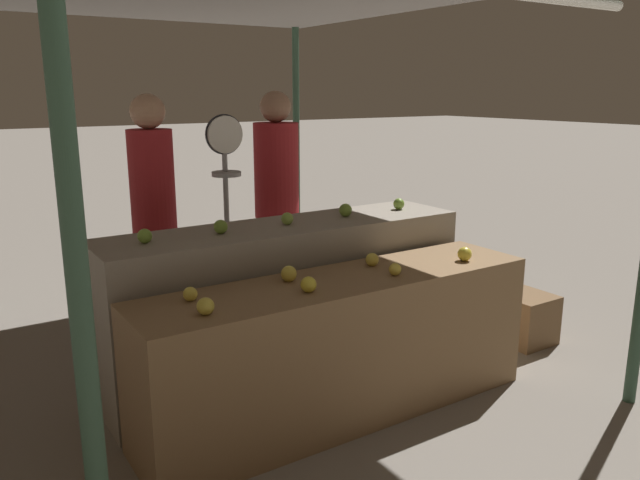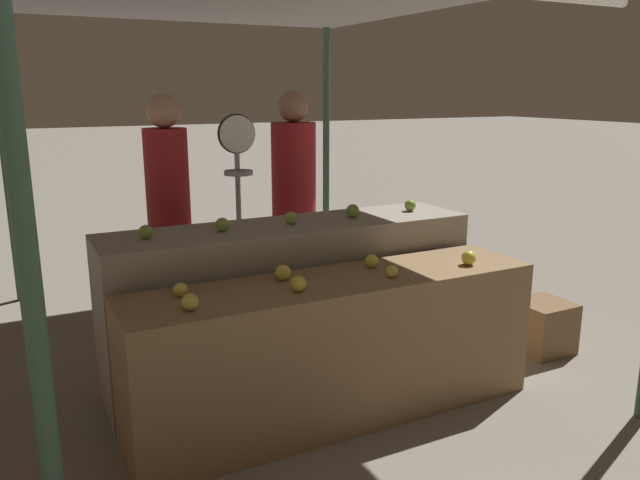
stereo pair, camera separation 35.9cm
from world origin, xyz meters
TOP-DOWN VIEW (x-y plane):
  - ground_plane at (0.00, 0.00)m, footprint 60.00×60.00m
  - market_canopy at (0.00, 1.05)m, footprint 3.25×4.05m
  - display_counter_front at (0.00, 0.00)m, footprint 2.35×0.55m
  - display_counter_back at (0.00, 0.60)m, footprint 2.35×0.55m
  - apple_front_0 at (-0.85, -0.12)m, footprint 0.08×0.08m
  - apple_front_1 at (-0.28, -0.10)m, footprint 0.08×0.08m
  - apple_front_2 at (0.28, -0.11)m, footprint 0.07×0.07m
  - apple_front_3 at (0.83, -0.10)m, footprint 0.09×0.09m
  - apple_front_4 at (-0.83, 0.10)m, footprint 0.07×0.07m
  - apple_front_5 at (-0.27, 0.12)m, footprint 0.09×0.09m
  - apple_front_6 at (0.29, 0.11)m, footprint 0.08×0.08m
  - apple_back_0 at (-0.89, 0.60)m, footprint 0.08×0.08m
  - apple_back_1 at (-0.45, 0.59)m, footprint 0.08×0.08m
  - apple_back_2 at (-0.00, 0.59)m, footprint 0.08×0.08m
  - apple_back_3 at (0.45, 0.60)m, footprint 0.09×0.09m
  - apple_back_4 at (0.90, 0.61)m, footprint 0.08×0.08m
  - produce_scale at (-0.10, 1.24)m, footprint 0.27×0.20m
  - person_vendor_at_scale at (-0.53, 1.51)m, footprint 0.39×0.39m
  - person_customer_left at (0.47, 1.56)m, footprint 0.38×0.38m
  - wooden_crate_side at (1.73, 0.12)m, footprint 0.36×0.36m

SIDE VIEW (x-z plane):
  - ground_plane at x=0.00m, z-range 0.00..0.00m
  - wooden_crate_side at x=1.73m, z-range 0.00..0.36m
  - display_counter_front at x=0.00m, z-range 0.00..0.81m
  - display_counter_back at x=0.00m, z-range 0.00..1.00m
  - apple_front_2 at x=0.28m, z-range 0.81..0.88m
  - apple_front_4 at x=-0.83m, z-range 0.81..0.88m
  - apple_front_6 at x=0.29m, z-range 0.81..0.89m
  - apple_front_0 at x=-0.85m, z-range 0.81..0.89m
  - apple_front_1 at x=-0.28m, z-range 0.81..0.89m
  - apple_front_3 at x=0.83m, z-range 0.81..0.89m
  - apple_front_5 at x=-0.27m, z-range 0.81..0.89m
  - apple_back_2 at x=0.00m, z-range 1.00..1.08m
  - apple_back_4 at x=0.90m, z-range 1.00..1.08m
  - apple_back_0 at x=-0.89m, z-range 1.00..1.08m
  - apple_back_1 at x=-0.45m, z-range 1.00..1.08m
  - apple_back_3 at x=0.45m, z-range 1.00..1.09m
  - person_customer_left at x=0.47m, z-range 0.15..1.95m
  - person_vendor_at_scale at x=-0.53m, z-range 0.17..1.95m
  - produce_scale at x=-0.10m, z-range 0.37..2.02m
  - market_canopy at x=0.00m, z-range 1.11..3.57m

